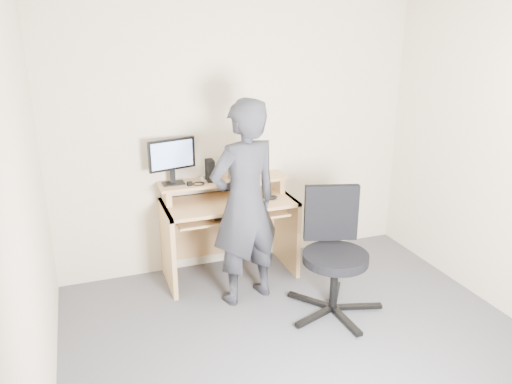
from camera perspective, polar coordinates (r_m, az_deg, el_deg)
ground at (r=3.80m, az=6.90°, el=-18.58°), size 3.50×3.50×0.00m
back_wall at (r=4.75m, az=-2.00°, el=6.10°), size 3.50×0.02×2.50m
desk at (r=4.71m, az=-3.38°, el=-3.03°), size 1.20×0.60×0.91m
monitor at (r=4.50m, az=-9.57°, el=3.94°), size 0.43×0.14×0.42m
external_drive at (r=4.59m, az=-5.28°, el=2.46°), size 0.08×0.13×0.20m
travel_mug at (r=4.66m, az=-2.73°, el=2.70°), size 0.09×0.09×0.19m
smartphone at (r=4.69m, az=-1.21°, el=1.70°), size 0.10×0.14×0.01m
charger at (r=4.50m, az=-7.58°, el=0.94°), size 0.05×0.04×0.03m
headphones at (r=4.68m, az=-5.38°, el=1.59°), size 0.17×0.16×0.06m
keyboard at (r=4.52m, az=-2.29°, el=-2.32°), size 0.47×0.21×0.03m
mouse at (r=4.59m, az=1.89°, el=-0.63°), size 0.10×0.07×0.04m
office_chair at (r=4.14m, az=8.87°, el=-6.30°), size 0.81×0.77×1.01m
person at (r=4.12m, az=-1.30°, el=-1.36°), size 0.72×0.57×1.75m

